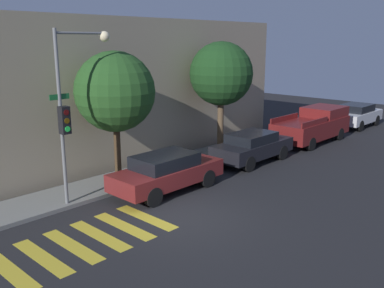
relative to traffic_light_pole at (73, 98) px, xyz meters
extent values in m
plane|color=black|center=(1.57, -3.37, -3.72)|extent=(60.00, 60.00, 0.00)
cube|color=slate|center=(1.57, 0.86, -3.65)|extent=(26.00, 2.07, 0.14)
cube|color=gray|center=(1.57, 5.30, -0.45)|extent=(26.00, 6.00, 6.54)
cube|color=gold|center=(-3.64, -2.57, -3.72)|extent=(0.45, 2.60, 0.00)
cube|color=gold|center=(-2.74, -2.57, -3.72)|extent=(0.45, 2.60, 0.00)
cube|color=gold|center=(-1.85, -2.57, -3.72)|extent=(0.45, 2.60, 0.00)
cube|color=gold|center=(-0.95, -2.57, -3.72)|extent=(0.45, 2.60, 0.00)
cube|color=gold|center=(-0.06, -2.57, -3.72)|extent=(0.45, 2.60, 0.00)
cube|color=gold|center=(0.83, -2.57, -3.72)|extent=(0.45, 2.60, 0.00)
cylinder|color=slate|center=(-0.43, 0.08, -0.75)|extent=(0.12, 0.12, 5.94)
cube|color=black|center=(-0.43, -0.13, -0.67)|extent=(0.30, 0.30, 0.90)
cylinder|color=#4C0C0C|center=(-0.43, -0.29, -0.40)|extent=(0.18, 0.02, 0.18)
cylinder|color=#593D0A|center=(-0.43, -0.29, -0.67)|extent=(0.18, 0.02, 0.18)
cylinder|color=#26E54C|center=(-0.43, -0.29, -0.94)|extent=(0.18, 0.02, 0.18)
cube|color=#19662D|center=(-0.43, 0.08, 0.07)|extent=(0.70, 0.02, 0.18)
cylinder|color=slate|center=(0.50, 0.08, 2.07)|extent=(1.86, 0.08, 0.08)
sphere|color=#F9E5B2|center=(1.43, 0.08, 1.97)|extent=(0.36, 0.36, 0.36)
cube|color=maroon|center=(3.02, -1.27, -3.06)|extent=(4.50, 1.73, 0.63)
cube|color=black|center=(2.91, -1.27, -2.50)|extent=(2.34, 1.52, 0.49)
cylinder|color=black|center=(4.42, -0.50, -3.37)|extent=(0.69, 0.22, 0.69)
cylinder|color=black|center=(4.42, -2.05, -3.37)|extent=(0.69, 0.22, 0.69)
cylinder|color=black|center=(1.63, -0.50, -3.37)|extent=(0.69, 0.22, 0.69)
cylinder|color=black|center=(1.63, -2.05, -3.37)|extent=(0.69, 0.22, 0.69)
cube|color=black|center=(8.48, -1.27, -3.05)|extent=(4.30, 1.72, 0.63)
cube|color=black|center=(8.37, -1.27, -2.52)|extent=(2.24, 1.51, 0.43)
cylinder|color=black|center=(9.81, -0.50, -3.37)|extent=(0.69, 0.22, 0.69)
cylinder|color=black|center=(9.81, -2.04, -3.37)|extent=(0.69, 0.22, 0.69)
cylinder|color=black|center=(7.14, -0.50, -3.37)|extent=(0.69, 0.22, 0.69)
cylinder|color=black|center=(7.14, -2.04, -3.37)|extent=(0.69, 0.22, 0.69)
cube|color=maroon|center=(13.98, -1.27, -2.90)|extent=(5.37, 2.04, 0.94)
cube|color=maroon|center=(15.46, -1.27, -2.15)|extent=(2.42, 1.88, 0.56)
cube|color=maroon|center=(12.64, -0.37, -2.29)|extent=(2.69, 0.08, 0.28)
cube|color=maroon|center=(12.64, -2.17, -2.29)|extent=(2.69, 0.08, 0.28)
cylinder|color=black|center=(15.65, -0.34, -3.37)|extent=(0.69, 0.22, 0.69)
cylinder|color=black|center=(15.65, -2.21, -3.37)|extent=(0.69, 0.22, 0.69)
cylinder|color=black|center=(12.32, -0.34, -3.37)|extent=(0.69, 0.22, 0.69)
cylinder|color=black|center=(12.32, -2.21, -3.37)|extent=(0.69, 0.22, 0.69)
cube|color=silver|center=(20.10, -1.27, -3.03)|extent=(4.21, 1.83, 0.68)
cube|color=black|center=(19.99, -1.27, -2.46)|extent=(2.19, 1.61, 0.46)
cylinder|color=black|center=(21.40, -0.45, -3.37)|extent=(0.69, 0.22, 0.69)
cylinder|color=black|center=(21.40, -2.10, -3.37)|extent=(0.69, 0.22, 0.69)
cylinder|color=black|center=(18.79, -0.45, -3.37)|extent=(0.69, 0.22, 0.69)
cylinder|color=black|center=(18.79, -2.10, -3.37)|extent=(0.69, 0.22, 0.69)
cylinder|color=#42301E|center=(2.28, 0.76, -2.46)|extent=(0.26, 0.26, 2.52)
sphere|color=#234C1E|center=(2.28, 0.76, -0.05)|extent=(3.06, 3.06, 3.06)
cylinder|color=brown|center=(8.56, 0.76, -2.29)|extent=(0.31, 0.31, 2.85)
sphere|color=#193D19|center=(8.56, 0.76, 0.28)|extent=(3.06, 3.06, 3.06)
camera|label=1|loc=(-7.46, -12.47, 1.85)|focal=40.00mm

